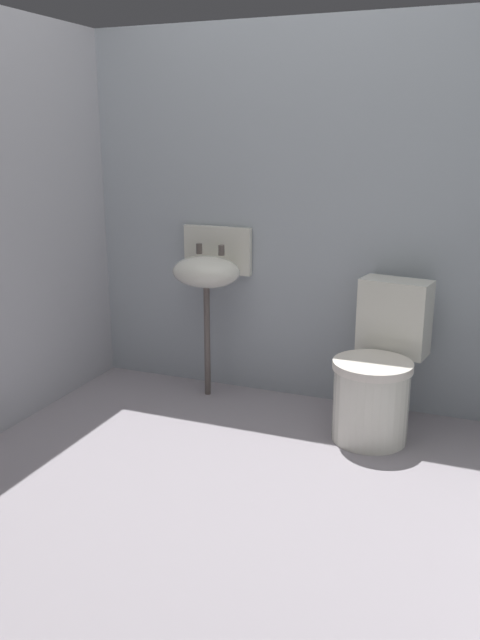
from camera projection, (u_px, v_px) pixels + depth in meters
name	position (u px, v px, depth m)	size (l,w,h in m)	color
ground_plane	(215.00, 498.00, 2.92)	(2.95, 2.79, 0.08)	gray
wall_back	(302.00, 218.00, 3.73)	(2.95, 0.10, 2.10)	#9EA5AD
toilet_near_wall	(378.00, 375.00, 3.38)	(0.47, 0.64, 0.78)	silver
sink	(208.00, 270.00, 3.80)	(0.42, 0.35, 0.99)	#554C48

